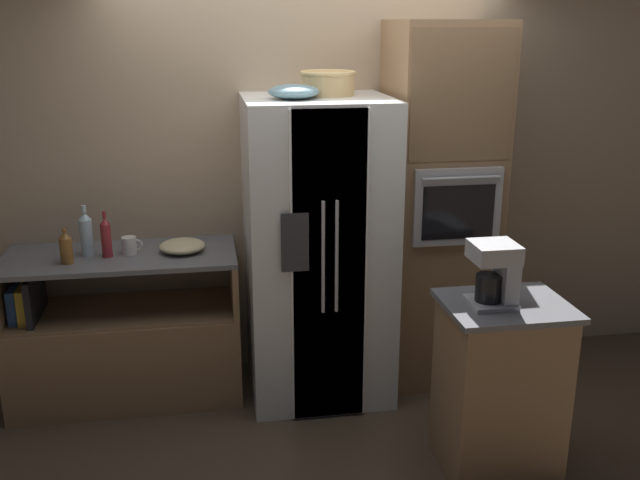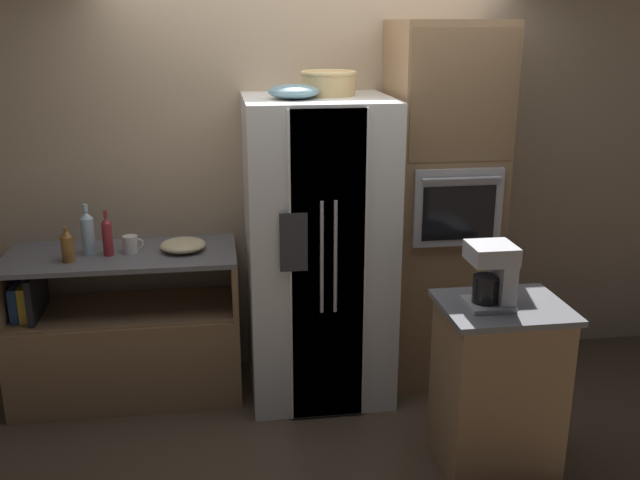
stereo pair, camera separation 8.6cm
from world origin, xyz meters
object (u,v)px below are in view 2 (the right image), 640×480
fruit_bowl (294,91)px  bottle_short (88,232)px  mixing_bowl (183,245)px  wicker_basket (329,82)px  coffee_maker (495,273)px  bottle_tall (67,246)px  refrigerator (318,250)px  mug (131,244)px  bottle_wide (107,236)px  wall_oven (440,207)px

fruit_bowl → bottle_short: (-1.22, 0.18, -0.82)m
fruit_bowl → mixing_bowl: size_ratio=1.05×
wicker_basket → coffee_maker: wicker_basket is taller
bottle_tall → mixing_bowl: size_ratio=0.76×
refrigerator → fruit_bowl: 0.98m
bottle_tall → mug: 0.36m
mug → fruit_bowl: bearing=-9.6°
refrigerator → coffee_maker: size_ratio=5.79×
fruit_bowl → mug: (-0.98, 0.17, -0.91)m
mixing_bowl → bottle_wide: bearing=-176.8°
bottle_wide → bottle_tall: bearing=-157.9°
wicker_basket → bottle_tall: bearing=-175.2°
bottle_short → mug: (0.25, -0.01, -0.08)m
wall_oven → bottle_short: bearing=179.4°
mug → bottle_wide: bearing=-166.0°
refrigerator → wicker_basket: (0.08, 0.11, 1.00)m
mug → coffee_maker: bearing=-31.0°
wall_oven → bottle_short: (-2.16, 0.02, -0.08)m
bottle_tall → bottle_short: size_ratio=0.68×
refrigerator → bottle_wide: size_ratio=6.65×
bottle_tall → mixing_bowl: (0.65, 0.11, -0.06)m
fruit_bowl → bottle_tall: fruit_bowl is taller
mug → mixing_bowl: (0.31, -0.01, -0.02)m
wall_oven → fruit_bowl: 1.21m
bottle_wide → wall_oven: bearing=0.7°
bottle_wide → mixing_bowl: (0.44, 0.02, -0.08)m
wall_oven → wicker_basket: wall_oven is taller
fruit_bowl → bottle_wide: (-1.10, 0.13, -0.84)m
refrigerator → bottle_short: 1.38m
wall_oven → fruit_bowl: wall_oven is taller
bottle_tall → coffee_maker: bearing=-24.3°
bottle_wide → coffee_maker: coffee_maker is taller
refrigerator → fruit_bowl: size_ratio=6.39×
bottle_wide → mug: bearing=14.0°
mug → mixing_bowl: mug is taller
wicker_basket → mixing_bowl: (-0.89, -0.02, -0.96)m
coffee_maker → wall_oven: bearing=86.3°
wall_oven → bottle_wide: wall_oven is taller
bottle_tall → bottle_wide: 0.23m
mixing_bowl → bottle_tall: bearing=-170.3°
bottle_wide → mug: 0.15m
mug → refrigerator: bearing=-5.0°
bottle_short → bottle_wide: 0.13m
bottle_tall → mug: (0.34, 0.12, -0.04)m
bottle_short → mixing_bowl: bottle_short is taller
refrigerator → fruit_bowl: bearing=-155.7°
wall_oven → wicker_basket: bearing=178.6°
fruit_bowl → mug: bearing=170.4°
fruit_bowl → coffee_maker: bearing=-47.3°
bottle_short → bottle_wide: bottle_short is taller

